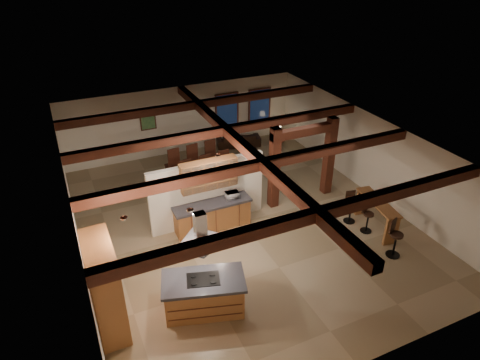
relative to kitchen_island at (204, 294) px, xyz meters
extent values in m
plane|color=tan|center=(2.47, 3.06, -0.50)|extent=(12.00, 12.00, 0.00)
plane|color=white|center=(2.47, 9.06, 0.95)|extent=(10.00, 0.00, 10.00)
plane|color=white|center=(2.47, -2.94, 0.95)|extent=(10.00, 0.00, 10.00)
plane|color=white|center=(-2.53, 3.06, 0.95)|extent=(0.00, 12.00, 12.00)
plane|color=white|center=(7.47, 3.06, 0.95)|extent=(0.00, 12.00, 12.00)
plane|color=black|center=(2.47, 3.06, 2.40)|extent=(12.00, 12.00, 0.00)
cube|color=#3C180F|center=(2.47, -0.94, 2.26)|extent=(10.00, 0.25, 0.28)
cube|color=#3C180F|center=(2.47, 1.76, 2.26)|extent=(10.00, 0.25, 0.28)
cube|color=#3C180F|center=(2.47, 4.36, 2.26)|extent=(10.00, 0.25, 0.28)
cube|color=#3C180F|center=(2.47, 7.06, 2.26)|extent=(10.00, 0.25, 0.28)
cube|color=#3C180F|center=(2.47, 3.06, 2.26)|extent=(0.28, 12.00, 0.28)
cube|color=#3C180F|center=(3.87, 3.56, 0.95)|extent=(0.30, 0.30, 2.90)
cube|color=#3C180F|center=(6.07, 3.56, 0.95)|extent=(0.30, 0.30, 2.90)
cube|color=#3C180F|center=(4.97, 3.56, 2.10)|extent=(2.50, 0.28, 0.28)
cube|color=white|center=(1.47, 3.56, 0.60)|extent=(3.80, 0.18, 2.20)
cube|color=brown|center=(-2.20, 0.46, 0.70)|extent=(0.64, 1.60, 2.40)
cube|color=silver|center=(-1.90, 0.46, 0.65)|extent=(0.06, 0.62, 0.95)
cube|color=black|center=(-1.86, 0.46, 0.85)|extent=(0.01, 0.50, 0.28)
cube|color=brown|center=(1.47, 3.17, -0.07)|extent=(2.40, 0.60, 0.86)
cube|color=black|center=(1.47, 3.17, 0.40)|extent=(2.50, 0.66, 0.08)
cube|color=brown|center=(1.47, 3.38, 1.35)|extent=(1.80, 0.34, 0.95)
cube|color=silver|center=(1.47, 3.20, 1.35)|extent=(1.74, 0.02, 0.90)
pyramid|color=silver|center=(0.00, 0.00, 1.22)|extent=(1.10, 1.10, 0.45)
cube|color=silver|center=(0.00, 0.00, 2.03)|extent=(0.26, 0.22, 0.73)
cube|color=#3C180F|center=(4.47, 9.00, 1.00)|extent=(1.10, 0.05, 1.70)
cube|color=black|center=(4.47, 8.97, 1.00)|extent=(0.95, 0.02, 1.55)
cube|color=#3C180F|center=(6.07, 9.00, 1.00)|extent=(1.10, 0.05, 1.70)
cube|color=black|center=(6.07, 8.97, 1.00)|extent=(0.95, 0.02, 1.55)
cube|color=#3C180F|center=(0.97, 9.00, 1.20)|extent=(0.65, 0.04, 0.85)
cube|color=#2A6335|center=(0.97, 8.97, 1.20)|extent=(0.55, 0.01, 0.75)
cylinder|color=silver|center=(-0.13, 0.26, 2.37)|extent=(0.16, 0.16, 0.03)
cylinder|color=silver|center=(1.47, 2.56, 2.37)|extent=(0.16, 0.16, 0.03)
cylinder|color=silver|center=(-1.53, 0.56, 2.37)|extent=(0.16, 0.16, 0.03)
cube|color=brown|center=(0.00, 0.00, -0.05)|extent=(2.08, 1.44, 0.90)
cube|color=black|center=(0.00, 0.00, 0.44)|extent=(2.23, 1.60, 0.08)
cube|color=black|center=(0.00, 0.00, 0.49)|extent=(0.90, 0.73, 0.02)
imported|color=#381D0E|center=(2.13, 6.26, -0.19)|extent=(2.03, 1.53, 0.63)
imported|color=black|center=(4.82, 8.56, -0.22)|extent=(2.07, 1.19, 0.57)
imported|color=silver|center=(2.15, 3.17, 0.55)|extent=(0.43, 0.31, 0.23)
cube|color=brown|center=(6.18, 0.99, 0.47)|extent=(0.76, 1.95, 0.06)
cube|color=brown|center=(6.05, 0.14, -0.03)|extent=(0.44, 0.16, 0.95)
cube|color=brown|center=(6.31, 1.84, -0.03)|extent=(0.44, 0.16, 0.95)
cube|color=#3C180F|center=(6.62, 8.18, -0.21)|extent=(0.63, 0.63, 0.59)
cylinder|color=black|center=(6.62, 8.18, 0.17)|extent=(0.06, 0.06, 0.17)
cone|color=beige|center=(6.62, 8.18, 0.34)|extent=(0.29, 0.29, 0.19)
cylinder|color=black|center=(5.77, -0.33, 0.24)|extent=(0.37, 0.37, 0.07)
cube|color=black|center=(5.71, -0.17, 0.47)|extent=(0.34, 0.16, 0.41)
cylinder|color=black|center=(5.77, -0.33, -0.13)|extent=(0.06, 0.06, 0.72)
cylinder|color=black|center=(5.77, -0.33, -0.48)|extent=(0.41, 0.41, 0.03)
cylinder|color=black|center=(5.83, 0.95, 0.15)|extent=(0.33, 0.33, 0.06)
cube|color=black|center=(5.78, 1.10, 0.36)|extent=(0.30, 0.13, 0.36)
cylinder|color=black|center=(5.83, 0.95, -0.18)|extent=(0.05, 0.05, 0.63)
cylinder|color=black|center=(5.83, 0.95, -0.48)|extent=(0.36, 0.36, 0.03)
cylinder|color=black|center=(5.68, 1.61, 0.18)|extent=(0.34, 0.34, 0.07)
cube|color=black|center=(5.71, 1.77, 0.40)|extent=(0.32, 0.11, 0.38)
cylinder|color=black|center=(5.68, 1.61, -0.16)|extent=(0.06, 0.06, 0.66)
cylinder|color=black|center=(5.68, 1.61, -0.48)|extent=(0.38, 0.38, 0.03)
cube|color=#3C180F|center=(1.45, 5.41, -0.01)|extent=(0.51, 0.51, 0.07)
cube|color=#3C180F|center=(1.42, 5.64, 0.40)|extent=(0.47, 0.11, 0.83)
cylinder|color=#3C180F|center=(1.28, 5.20, -0.27)|extent=(0.06, 0.06, 0.46)
cylinder|color=#3C180F|center=(1.66, 5.24, -0.27)|extent=(0.06, 0.06, 0.46)
cylinder|color=#3C180F|center=(1.24, 5.57, -0.27)|extent=(0.06, 0.06, 0.46)
cylinder|color=#3C180F|center=(1.62, 5.62, -0.27)|extent=(0.06, 0.06, 0.46)
cube|color=#3C180F|center=(1.28, 6.94, -0.01)|extent=(0.51, 0.51, 0.07)
cube|color=#3C180F|center=(1.30, 6.71, 0.40)|extent=(0.47, 0.11, 0.83)
cylinder|color=#3C180F|center=(1.44, 7.15, -0.27)|extent=(0.06, 0.06, 0.46)
cylinder|color=#3C180F|center=(1.07, 7.11, -0.27)|extent=(0.06, 0.06, 0.46)
cylinder|color=#3C180F|center=(1.49, 6.78, -0.27)|extent=(0.06, 0.06, 0.46)
cylinder|color=#3C180F|center=(1.11, 6.74, -0.27)|extent=(0.06, 0.06, 0.46)
cube|color=#3C180F|center=(2.22, 5.49, -0.01)|extent=(0.51, 0.51, 0.07)
cube|color=#3C180F|center=(2.19, 5.72, 0.40)|extent=(0.47, 0.11, 0.83)
cylinder|color=#3C180F|center=(2.05, 5.29, -0.27)|extent=(0.06, 0.06, 0.46)
cylinder|color=#3C180F|center=(2.42, 5.33, -0.27)|extent=(0.06, 0.06, 0.46)
cylinder|color=#3C180F|center=(2.01, 5.66, -0.27)|extent=(0.06, 0.06, 0.46)
cylinder|color=#3C180F|center=(2.38, 5.70, -0.27)|extent=(0.06, 0.06, 0.46)
cube|color=#3C180F|center=(2.05, 7.03, -0.01)|extent=(0.51, 0.51, 0.07)
cube|color=#3C180F|center=(2.07, 6.80, 0.40)|extent=(0.47, 0.11, 0.83)
cylinder|color=#3C180F|center=(2.21, 7.24, -0.27)|extent=(0.06, 0.06, 0.46)
cylinder|color=#3C180F|center=(1.84, 7.19, -0.27)|extent=(0.06, 0.06, 0.46)
cylinder|color=#3C180F|center=(2.25, 6.86, -0.27)|extent=(0.06, 0.06, 0.46)
cylinder|color=#3C180F|center=(1.88, 6.82, -0.27)|extent=(0.06, 0.06, 0.46)
cube|color=#3C180F|center=(2.98, 5.58, -0.01)|extent=(0.51, 0.51, 0.07)
cube|color=#3C180F|center=(2.96, 5.81, 0.40)|extent=(0.47, 0.11, 0.83)
cylinder|color=#3C180F|center=(2.82, 5.37, -0.27)|extent=(0.06, 0.06, 0.46)
cylinder|color=#3C180F|center=(3.19, 5.41, -0.27)|extent=(0.06, 0.06, 0.46)
cylinder|color=#3C180F|center=(2.78, 5.75, -0.27)|extent=(0.06, 0.06, 0.46)
cylinder|color=#3C180F|center=(3.15, 5.79, -0.27)|extent=(0.06, 0.06, 0.46)
cube|color=#3C180F|center=(2.81, 7.11, -0.01)|extent=(0.51, 0.51, 0.07)
cube|color=#3C180F|center=(2.84, 6.88, 0.40)|extent=(0.47, 0.11, 0.83)
cylinder|color=#3C180F|center=(2.98, 7.32, -0.27)|extent=(0.06, 0.06, 0.46)
cylinder|color=#3C180F|center=(2.61, 7.28, -0.27)|extent=(0.06, 0.06, 0.46)
cylinder|color=#3C180F|center=(3.02, 6.95, -0.27)|extent=(0.06, 0.06, 0.46)
cylinder|color=#3C180F|center=(2.65, 6.91, -0.27)|extent=(0.06, 0.06, 0.46)
camera|label=1|loc=(-2.43, -7.43, 7.63)|focal=32.00mm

